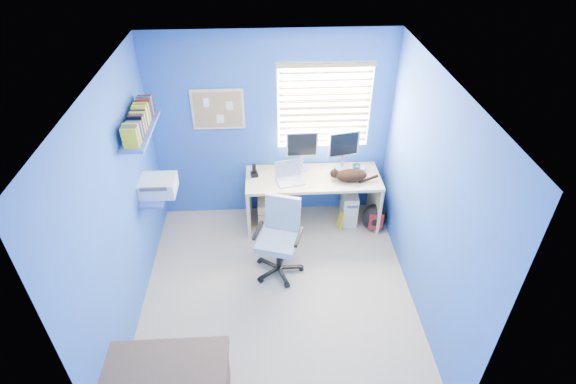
{
  "coord_description": "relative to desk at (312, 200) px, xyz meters",
  "views": [
    {
      "loc": [
        -0.08,
        -3.47,
        3.9
      ],
      "look_at": [
        0.15,
        0.65,
        0.95
      ],
      "focal_mm": 28.0,
      "sensor_mm": 36.0,
      "label": 1
    }
  ],
  "objects": [
    {
      "name": "desk",
      "position": [
        0.0,
        0.0,
        0.0
      ],
      "size": [
        1.71,
        0.65,
        0.74
      ],
      "primitive_type": "cube",
      "color": "tan",
      "rests_on": "floor"
    },
    {
      "name": "monitor_right",
      "position": [
        0.4,
        0.19,
        0.64
      ],
      "size": [
        0.42,
        0.2,
        0.54
      ],
      "primitive_type": "cube",
      "rotation": [
        0.0,
        0.0,
        0.2
      ],
      "color": "silver",
      "rests_on": "desk"
    },
    {
      "name": "wall_back",
      "position": [
        -0.51,
        0.34,
        0.88
      ],
      "size": [
        3.0,
        0.01,
        2.5
      ],
      "primitive_type": "cube",
      "color": "#3454A1",
      "rests_on": "ground"
    },
    {
      "name": "ceiling",
      "position": [
        -0.51,
        -1.26,
        2.13
      ],
      "size": [
        3.0,
        3.2,
        0.0
      ],
      "primitive_type": "cube",
      "color": "white",
      "rests_on": "wall_back"
    },
    {
      "name": "monitor_left",
      "position": [
        -0.13,
        0.21,
        0.64
      ],
      "size": [
        0.4,
        0.13,
        0.54
      ],
      "primitive_type": "cube",
      "rotation": [
        0.0,
        0.0,
        0.02
      ],
      "color": "silver",
      "rests_on": "desk"
    },
    {
      "name": "cat",
      "position": [
        0.46,
        -0.1,
        0.44
      ],
      "size": [
        0.43,
        0.28,
        0.14
      ],
      "primitive_type": "ellipsoid",
      "rotation": [
        0.0,
        0.0,
        -0.2
      ],
      "color": "black",
      "rests_on": "desk"
    },
    {
      "name": "yellow_book",
      "position": [
        0.37,
        -0.14,
        -0.25
      ],
      "size": [
        0.03,
        0.17,
        0.24
      ],
      "primitive_type": "cube",
      "color": "yellow",
      "rests_on": "floor"
    },
    {
      "name": "wall_left",
      "position": [
        -2.01,
        -1.26,
        0.88
      ],
      "size": [
        0.01,
        3.2,
        2.5
      ],
      "primitive_type": "cube",
      "color": "#3454A1",
      "rests_on": "ground"
    },
    {
      "name": "wall_shelves",
      "position": [
        -1.86,
        -0.51,
        1.06
      ],
      "size": [
        0.42,
        0.9,
        1.05
      ],
      "color": "#3B55A5",
      "rests_on": "ground"
    },
    {
      "name": "phone",
      "position": [
        -0.75,
        0.08,
        0.45
      ],
      "size": [
        0.11,
        0.12,
        0.17
      ],
      "primitive_type": "cube",
      "rotation": [
        0.0,
        0.0,
        0.18
      ],
      "color": "black",
      "rests_on": "desk"
    },
    {
      "name": "tower_pc",
      "position": [
        0.51,
        0.06,
        -0.14
      ],
      "size": [
        0.21,
        0.45,
        0.45
      ],
      "primitive_type": "cube",
      "rotation": [
        0.0,
        0.0,
        -0.05
      ],
      "color": "beige",
      "rests_on": "floor"
    },
    {
      "name": "window_blinds",
      "position": [
        0.14,
        0.31,
        1.18
      ],
      "size": [
        1.15,
        0.05,
        1.1
      ],
      "color": "white",
      "rests_on": "ground"
    },
    {
      "name": "drawer_boxes",
      "position": [
        -0.54,
        -0.02,
        -0.17
      ],
      "size": [
        0.35,
        0.28,
        0.41
      ],
      "primitive_type": "cube",
      "color": "tan",
      "rests_on": "floor"
    },
    {
      "name": "corkboard",
      "position": [
        -1.16,
        0.33,
        1.18
      ],
      "size": [
        0.64,
        0.02,
        0.52
      ],
      "color": "tan",
      "rests_on": "ground"
    },
    {
      "name": "backpack",
      "position": [
        0.81,
        -0.18,
        -0.18
      ],
      "size": [
        0.35,
        0.28,
        0.39
      ],
      "primitive_type": "ellipsoid",
      "rotation": [
        0.0,
        0.0,
        -0.09
      ],
      "color": "black",
      "rests_on": "floor"
    },
    {
      "name": "wall_right",
      "position": [
        0.99,
        -1.26,
        0.88
      ],
      "size": [
        0.01,
        3.2,
        2.5
      ],
      "primitive_type": "cube",
      "color": "#3454A1",
      "rests_on": "ground"
    },
    {
      "name": "office_chair",
      "position": [
        -0.47,
        -0.85,
        -0.02
      ],
      "size": [
        0.68,
        0.68,
        0.94
      ],
      "color": "black",
      "rests_on": "floor"
    },
    {
      "name": "wall_front",
      "position": [
        -0.51,
        -2.86,
        0.88
      ],
      "size": [
        3.0,
        0.01,
        2.5
      ],
      "primitive_type": "cube",
      "color": "#3454A1",
      "rests_on": "ground"
    },
    {
      "name": "floor",
      "position": [
        -0.51,
        -1.26,
        -0.37
      ],
      "size": [
        3.0,
        3.2,
        0.0
      ],
      "primitive_type": "cube",
      "color": "#B3A38B",
      "rests_on": "ground"
    },
    {
      "name": "mug",
      "position": [
        0.56,
        0.1,
        0.42
      ],
      "size": [
        0.1,
        0.09,
        0.1
      ],
      "primitive_type": "imported",
      "color": "teal",
      "rests_on": "desk"
    },
    {
      "name": "laptop",
      "position": [
        -0.29,
        -0.09,
        0.48
      ],
      "size": [
        0.38,
        0.33,
        0.22
      ],
      "primitive_type": "cube",
      "rotation": [
        0.0,
        0.0,
        0.23
      ],
      "color": "silver",
      "rests_on": "desk"
    },
    {
      "name": "cd_spindle",
      "position": [
        0.63,
        0.1,
        0.41
      ],
      "size": [
        0.13,
        0.13,
        0.07
      ],
      "primitive_type": "cylinder",
      "color": "silver",
      "rests_on": "desk"
    }
  ]
}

